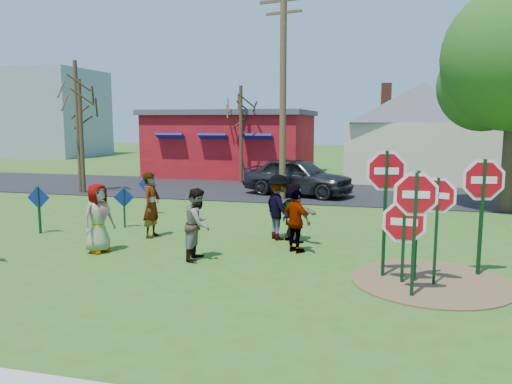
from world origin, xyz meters
TOP-DOWN VIEW (x-y plane):
  - ground at (0.00, 0.00)m, footprint 120.00×120.00m
  - road at (0.00, 11.50)m, footprint 120.00×7.50m
  - dirt_patch at (4.50, -1.00)m, footprint 3.20×3.20m
  - red_building at (-5.50, 17.99)m, footprint 9.40×7.69m
  - cream_house at (5.50, 18.00)m, footprint 9.40×9.40m
  - distant_building at (-28.00, 30.00)m, footprint 10.00×8.00m
  - stop_sign_a at (4.07, -1.99)m, footprint 1.09×0.11m
  - stop_sign_b at (3.54, -0.89)m, footprint 1.11×0.27m
  - stop_sign_c at (4.53, -1.19)m, footprint 0.92×0.28m
  - stop_sign_d at (5.50, -0.29)m, footprint 1.17×0.24m
  - stop_sign_e at (3.92, -1.20)m, footprint 1.18×0.12m
  - stop_sign_g at (4.15, -1.08)m, footprint 0.91×0.64m
  - blue_diamond_b at (-6.15, 0.88)m, footprint 0.67×0.11m
  - blue_diamond_c at (-4.17, 2.23)m, footprint 0.58×0.21m
  - blue_diamond_d at (-4.49, 4.45)m, footprint 0.71×0.07m
  - person_a at (-3.32, -0.57)m, footprint 0.84×0.99m
  - person_b at (-2.78, 1.28)m, footprint 0.46×0.68m
  - person_c at (-0.70, -0.55)m, footprint 0.67×0.84m
  - person_d at (0.73, 1.89)m, footprint 1.24×1.33m
  - person_e at (1.44, 0.63)m, footprint 0.97×0.85m
  - person_f at (1.18, 1.75)m, footprint 1.38×1.40m
  - suv at (-0.13, 10.09)m, footprint 5.18×3.20m
  - utility_pole at (-0.57, 8.85)m, footprint 2.07×0.59m
  - bare_tree_west at (-9.92, 8.59)m, footprint 1.80×1.80m
  - bare_tree_east at (-3.80, 13.87)m, footprint 1.80×1.80m
  - bare_tree_mid at (-9.71, 8.50)m, footprint 1.80×1.80m
  - bare_tree_extra at (-4.14, 14.73)m, footprint 1.80×1.80m

SIDE VIEW (x-z plane):
  - ground at x=0.00m, z-range 0.00..0.00m
  - dirt_patch at x=4.50m, z-range 0.00..0.03m
  - road at x=0.00m, z-range 0.00..0.04m
  - blue_diamond_c at x=-4.17m, z-range 0.15..1.39m
  - person_e at x=1.44m, z-range 0.00..1.57m
  - person_f at x=1.18m, z-range 0.00..1.61m
  - person_c at x=-0.70m, z-range 0.00..1.70m
  - suv at x=-0.13m, z-range 0.04..1.68m
  - person_a at x=-3.32m, z-range 0.00..1.73m
  - blue_diamond_b at x=-6.15m, z-range 0.17..1.57m
  - blue_diamond_d at x=-4.49m, z-range 0.17..1.58m
  - person_d at x=0.73m, z-range 0.00..1.81m
  - person_b at x=-2.78m, z-range 0.00..1.84m
  - stop_sign_e at x=3.92m, z-range 0.25..2.10m
  - stop_sign_c at x=4.53m, z-range 0.45..2.74m
  - stop_sign_g at x=4.15m, z-range 0.46..2.88m
  - stop_sign_a at x=4.07m, z-range 0.47..2.95m
  - stop_sign_d at x=5.50m, z-range 0.54..3.18m
  - red_building at x=-5.50m, z-range 0.02..3.92m
  - stop_sign_b at x=3.54m, z-range 0.61..3.42m
  - cream_house at x=5.50m, z-range -0.33..6.17m
  - bare_tree_extra at x=-4.14m, z-range 0.68..5.34m
  - bare_tree_east at x=-3.80m, z-range 0.75..5.83m
  - bare_tree_mid at x=-9.71m, z-range 0.75..5.85m
  - bare_tree_west at x=-9.92m, z-range 0.87..6.80m
  - distant_building at x=-28.00m, z-range 0.00..8.00m
  - utility_pole at x=-0.57m, z-range 0.23..8.80m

